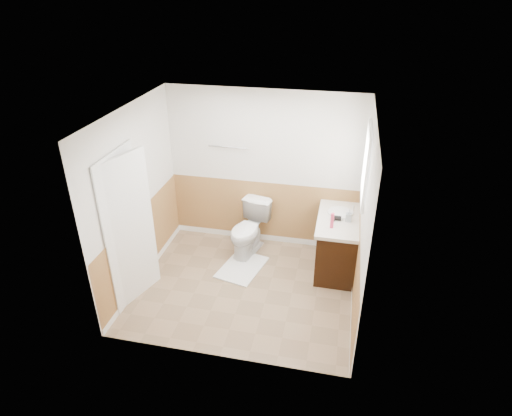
% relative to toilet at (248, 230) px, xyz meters
% --- Properties ---
extents(floor, '(3.00, 3.00, 0.00)m').
position_rel_toilet_xyz_m(floor, '(0.16, -0.88, -0.41)').
color(floor, '#8C7051').
rests_on(floor, ground).
extents(ceiling, '(3.00, 3.00, 0.00)m').
position_rel_toilet_xyz_m(ceiling, '(0.16, -0.88, 2.09)').
color(ceiling, white).
rests_on(ceiling, floor).
extents(wall_back, '(3.00, 0.00, 3.00)m').
position_rel_toilet_xyz_m(wall_back, '(0.16, 0.42, 0.84)').
color(wall_back, silver).
rests_on(wall_back, floor).
extents(wall_front, '(3.00, 0.00, 3.00)m').
position_rel_toilet_xyz_m(wall_front, '(0.16, -2.18, 0.84)').
color(wall_front, silver).
rests_on(wall_front, floor).
extents(wall_left, '(0.00, 3.00, 3.00)m').
position_rel_toilet_xyz_m(wall_left, '(-1.34, -0.88, 0.84)').
color(wall_left, silver).
rests_on(wall_left, floor).
extents(wall_right, '(0.00, 3.00, 3.00)m').
position_rel_toilet_xyz_m(wall_right, '(1.66, -0.88, 0.84)').
color(wall_right, silver).
rests_on(wall_right, floor).
extents(wainscot_back, '(3.00, 0.00, 3.00)m').
position_rel_toilet_xyz_m(wainscot_back, '(0.16, 0.41, 0.09)').
color(wainscot_back, '#AE8645').
rests_on(wainscot_back, floor).
extents(wainscot_front, '(3.00, 0.00, 3.00)m').
position_rel_toilet_xyz_m(wainscot_front, '(0.16, -2.16, 0.09)').
color(wainscot_front, '#AE8645').
rests_on(wainscot_front, floor).
extents(wainscot_left, '(0.00, 2.60, 2.60)m').
position_rel_toilet_xyz_m(wainscot_left, '(-1.33, -0.88, 0.09)').
color(wainscot_left, '#AE8645').
rests_on(wainscot_left, floor).
extents(wainscot_right, '(0.00, 2.60, 2.60)m').
position_rel_toilet_xyz_m(wainscot_right, '(1.64, -0.88, 0.09)').
color(wainscot_right, '#AE8645').
rests_on(wainscot_right, floor).
extents(toilet, '(0.63, 0.89, 0.82)m').
position_rel_toilet_xyz_m(toilet, '(0.00, 0.00, 0.00)').
color(toilet, white).
rests_on(toilet, floor).
extents(bath_mat, '(0.72, 0.91, 0.02)m').
position_rel_toilet_xyz_m(bath_mat, '(0.00, -0.45, -0.40)').
color(bath_mat, white).
rests_on(bath_mat, floor).
extents(vanity_cabinet, '(0.55, 1.10, 0.80)m').
position_rel_toilet_xyz_m(vanity_cabinet, '(1.37, -0.12, -0.01)').
color(vanity_cabinet, black).
rests_on(vanity_cabinet, floor).
extents(vanity_knob_left, '(0.03, 0.03, 0.03)m').
position_rel_toilet_xyz_m(vanity_knob_left, '(1.07, -0.22, 0.14)').
color(vanity_knob_left, white).
rests_on(vanity_knob_left, vanity_cabinet).
extents(vanity_knob_right, '(0.03, 0.03, 0.03)m').
position_rel_toilet_xyz_m(vanity_knob_right, '(1.07, -0.02, 0.14)').
color(vanity_knob_right, silver).
rests_on(vanity_knob_right, vanity_cabinet).
extents(countertop, '(0.60, 1.15, 0.05)m').
position_rel_toilet_xyz_m(countertop, '(1.36, -0.12, 0.41)').
color(countertop, silver).
rests_on(countertop, vanity_cabinet).
extents(sink_basin, '(0.36, 0.36, 0.02)m').
position_rel_toilet_xyz_m(sink_basin, '(1.37, 0.03, 0.45)').
color(sink_basin, white).
rests_on(sink_basin, countertop).
extents(faucet, '(0.02, 0.02, 0.14)m').
position_rel_toilet_xyz_m(faucet, '(1.55, 0.03, 0.51)').
color(faucet, white).
rests_on(faucet, countertop).
extents(lotion_bottle, '(0.05, 0.05, 0.22)m').
position_rel_toilet_xyz_m(lotion_bottle, '(1.27, -0.42, 0.55)').
color(lotion_bottle, '#E03A60').
rests_on(lotion_bottle, countertop).
extents(soap_dispenser, '(0.08, 0.09, 0.18)m').
position_rel_toilet_xyz_m(soap_dispenser, '(1.49, -0.19, 0.53)').
color(soap_dispenser, '#98A3AB').
rests_on(soap_dispenser, countertop).
extents(hair_dryer_body, '(0.14, 0.07, 0.07)m').
position_rel_toilet_xyz_m(hair_dryer_body, '(1.32, -0.19, 0.47)').
color(hair_dryer_body, black).
rests_on(hair_dryer_body, countertop).
extents(hair_dryer_handle, '(0.03, 0.03, 0.07)m').
position_rel_toilet_xyz_m(hair_dryer_handle, '(1.29, -0.23, 0.44)').
color(hair_dryer_handle, black).
rests_on(hair_dryer_handle, countertop).
extents(mirror_panel, '(0.02, 0.35, 0.90)m').
position_rel_toilet_xyz_m(mirror_panel, '(1.63, 0.22, 1.14)').
color(mirror_panel, silver).
rests_on(mirror_panel, wall_right).
extents(window_frame, '(0.04, 0.80, 1.00)m').
position_rel_toilet_xyz_m(window_frame, '(1.63, -0.29, 1.34)').
color(window_frame, white).
rests_on(window_frame, wall_right).
extents(window_glass, '(0.01, 0.70, 0.90)m').
position_rel_toilet_xyz_m(window_glass, '(1.64, -0.29, 1.34)').
color(window_glass, white).
rests_on(window_glass, wall_right).
extents(door, '(0.29, 0.78, 2.04)m').
position_rel_toilet_xyz_m(door, '(-1.24, -1.33, 0.61)').
color(door, white).
rests_on(door, wall_left).
extents(door_frame, '(0.02, 0.92, 2.10)m').
position_rel_toilet_xyz_m(door_frame, '(-1.32, -1.33, 0.62)').
color(door_frame, white).
rests_on(door_frame, wall_left).
extents(door_knob, '(0.06, 0.06, 0.06)m').
position_rel_toilet_xyz_m(door_knob, '(-1.18, -1.00, 0.54)').
color(door_knob, silver).
rests_on(door_knob, door).
extents(towel_bar, '(0.62, 0.02, 0.02)m').
position_rel_toilet_xyz_m(towel_bar, '(-0.39, 0.37, 1.19)').
color(towel_bar, silver).
rests_on(towel_bar, wall_back).
extents(tp_holder_bar, '(0.14, 0.02, 0.02)m').
position_rel_toilet_xyz_m(tp_holder_bar, '(0.06, 0.35, 0.29)').
color(tp_holder_bar, silver).
rests_on(tp_holder_bar, wall_back).
extents(tp_roll, '(0.10, 0.11, 0.11)m').
position_rel_toilet_xyz_m(tp_roll, '(0.06, 0.35, 0.29)').
color(tp_roll, white).
rests_on(tp_roll, tp_holder_bar).
extents(tp_sheet, '(0.10, 0.01, 0.16)m').
position_rel_toilet_xyz_m(tp_sheet, '(0.06, 0.35, 0.18)').
color(tp_sheet, white).
rests_on(tp_sheet, tp_roll).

